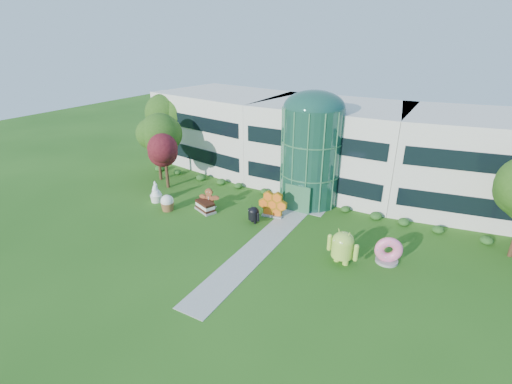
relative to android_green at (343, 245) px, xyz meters
The scene contains 14 objects.
ground 7.20m from the android_green, 159.36° to the right, with size 140.00×140.00×0.00m, color #215114.
building 17.14m from the android_green, 112.99° to the left, with size 46.00×15.00×9.30m, color beige, non-canonical shape.
atrium 12.05m from the android_green, 124.66° to the left, with size 6.00×6.00×9.80m, color #194738.
walkway 6.77m from the android_green, behind, with size 2.40×20.00×0.04m, color #9E9E93.
tree_red 22.69m from the android_green, 167.19° to the left, with size 4.00×4.00×6.00m, color #3F0C14, non-canonical shape.
trees_backdrop 12.69m from the android_green, 122.04° to the left, with size 52.00×8.00×8.40m, color #254D13, non-canonical shape.
android_green is the anchor object (origin of this frame).
android_black 9.50m from the android_green, 165.49° to the left, with size 1.64×1.10×1.86m, color black, non-canonical shape.
donut 3.58m from the android_green, 30.90° to the left, with size 2.13×1.02×2.22m, color #E65788, non-canonical shape.
gingerbread 14.92m from the android_green, 168.86° to the left, with size 2.35×0.90×2.17m, color brown, non-canonical shape.
ice_cream_sandwich 14.78m from the android_green, behind, with size 2.34×1.17×1.04m, color black, non-canonical shape.
honeycomb 9.40m from the android_green, 151.55° to the left, with size 2.94×1.05×2.31m, color orange, non-canonical shape.
froyo 20.49m from the android_green, behind, with size 1.35×1.35×2.32m, color white, non-canonical shape.
cupcake 17.99m from the android_green, behind, with size 1.38×1.38×1.65m, color white, non-canonical shape.
Camera 1 is at (12.84, -21.83, 16.29)m, focal length 26.00 mm.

